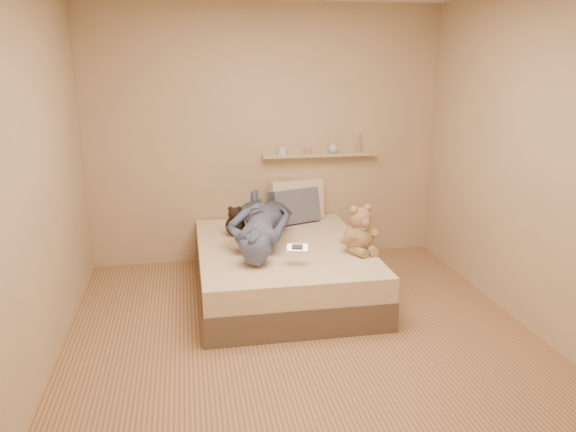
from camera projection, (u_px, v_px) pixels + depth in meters
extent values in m
plane|color=#A27954|center=(303.00, 340.00, 4.27)|extent=(3.80, 3.80, 0.00)
plane|color=tan|center=(266.00, 136.00, 5.71)|extent=(3.60, 0.00, 3.60)
plane|color=tan|center=(409.00, 270.00, 2.12)|extent=(3.60, 0.00, 3.60)
plane|color=tan|center=(31.00, 182.00, 3.60)|extent=(0.00, 3.80, 3.80)
plane|color=tan|center=(538.00, 164.00, 4.23)|extent=(0.00, 3.80, 3.80)
cube|color=brown|center=(282.00, 279.00, 5.11)|extent=(1.50, 1.90, 0.25)
cube|color=beige|center=(282.00, 256.00, 5.05)|extent=(1.48, 1.88, 0.20)
cube|color=silver|center=(297.00, 248.00, 4.50)|extent=(0.18, 0.10, 0.06)
cube|color=black|center=(297.00, 246.00, 4.50)|extent=(0.09, 0.06, 0.03)
sphere|color=#9D7C56|center=(358.00, 237.00, 4.84)|extent=(0.26, 0.26, 0.26)
sphere|color=#8D644D|center=(360.00, 219.00, 4.77)|extent=(0.19, 0.19, 0.19)
sphere|color=#A27959|center=(354.00, 210.00, 4.72)|extent=(0.07, 0.07, 0.07)
sphere|color=#9F7E57|center=(367.00, 208.00, 4.77)|extent=(0.07, 0.07, 0.07)
sphere|color=#8F734F|center=(366.00, 223.00, 4.70)|extent=(0.08, 0.08, 0.08)
cylinder|color=#947E4F|center=(349.00, 238.00, 4.76)|extent=(0.15, 0.18, 0.14)
cylinder|color=#9E7854|center=(372.00, 235.00, 4.85)|extent=(0.08, 0.17, 0.14)
cylinder|color=#91754D|center=(359.00, 252.00, 4.74)|extent=(0.15, 0.19, 0.08)
cylinder|color=#997E52|center=(371.00, 250.00, 4.79)|extent=(0.08, 0.17, 0.08)
cylinder|color=beige|center=(360.00, 227.00, 4.79)|extent=(0.16, 0.16, 0.02)
sphere|color=black|center=(235.00, 226.00, 5.28)|extent=(0.19, 0.19, 0.19)
sphere|color=black|center=(235.00, 214.00, 5.24)|extent=(0.12, 0.12, 0.12)
sphere|color=black|center=(230.00, 209.00, 5.22)|extent=(0.05, 0.05, 0.05)
sphere|color=black|center=(239.00, 208.00, 5.23)|extent=(0.05, 0.05, 0.05)
cube|color=#C1B598|center=(296.00, 200.00, 5.81)|extent=(0.58, 0.30, 0.42)
cube|color=slate|center=(295.00, 206.00, 5.68)|extent=(0.54, 0.36, 0.36)
imported|color=#484D71|center=(261.00, 221.00, 5.11)|extent=(0.89, 1.64, 0.37)
cube|color=tan|center=(320.00, 155.00, 5.80)|extent=(1.20, 0.12, 0.03)
cylinder|color=silver|center=(282.00, 151.00, 5.72)|extent=(0.09, 0.09, 0.08)
cylinder|color=#A1978A|center=(308.00, 151.00, 5.77)|extent=(0.06, 0.06, 0.06)
imported|color=silver|center=(333.00, 147.00, 5.81)|extent=(0.14, 0.14, 0.13)
cylinder|color=silver|center=(359.00, 143.00, 5.85)|extent=(0.03, 0.03, 0.19)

